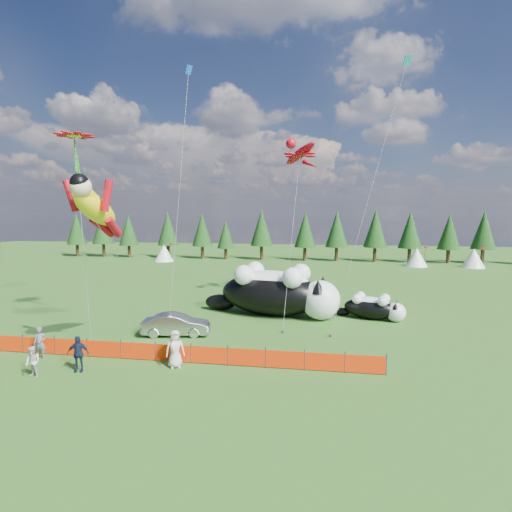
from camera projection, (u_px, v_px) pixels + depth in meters
The scene contains 16 objects.
ground at pixel (191, 344), 24.34m from camera, with size 160.00×160.00×0.00m, color #13370A.
safety_fence at pixel (173, 353), 21.35m from camera, with size 22.06×0.06×1.10m.
tree_line at pixel (275, 237), 68.09m from camera, with size 90.00×4.00×8.00m, color black, non-canonical shape.
festival_tents at pixel (342, 256), 61.70m from camera, with size 50.00×3.20×2.80m, color white, non-canonical shape.
cat_large at pixel (277, 291), 31.07m from camera, with size 11.01×5.51×4.01m.
cat_small at pixel (373, 307), 30.03m from camera, with size 5.18×2.99×1.92m.
car at pixel (176, 325), 26.04m from camera, with size 1.52×4.36×1.44m, color #B3B3B8.
spectator_a at pixel (40, 343), 21.77m from camera, with size 0.65×0.43×1.78m, color #5B5A5F.
spectator_b at pixel (33, 362), 19.28m from camera, with size 0.76×0.45×1.56m, color beige.
spectator_c at pixel (78, 354), 20.05m from camera, with size 1.08×0.55×1.84m, color #121B31.
spectator_e at pixel (175, 349), 20.57m from camera, with size 0.96×0.62×1.96m, color beige.
superhero_kite at pixel (95, 208), 21.78m from camera, with size 3.98×6.58×10.77m.
gecko_kite at pixel (300, 154), 35.17m from camera, with size 5.99×13.47×16.58m.
flower_kite at pixel (75, 138), 27.35m from camera, with size 5.48×6.88×14.74m.
diamond_kite_a at pixel (187, 87), 29.93m from camera, with size 0.93×7.10×19.90m.
diamond_kite_b at pixel (403, 76), 29.40m from camera, with size 6.03×7.23×21.04m.
Camera 1 is at (7.70, -22.69, 7.94)m, focal length 28.00 mm.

